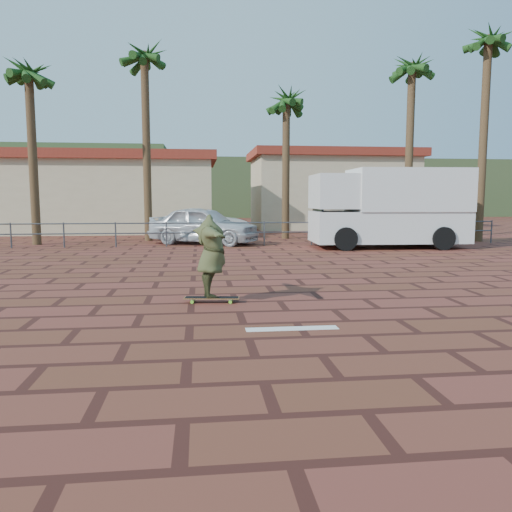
{
  "coord_description": "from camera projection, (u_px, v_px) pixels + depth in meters",
  "views": [
    {
      "loc": [
        -0.67,
        -8.41,
        1.95
      ],
      "look_at": [
        0.46,
        1.45,
        0.8
      ],
      "focal_mm": 35.0,
      "sensor_mm": 36.0,
      "label": 1
    }
  ],
  "objects": [
    {
      "name": "guardrail",
      "position": [
        216.0,
        230.0,
        20.37
      ],
      "size": [
        24.06,
        0.06,
        1.0
      ],
      "color": "#47494F",
      "rests_on": "ground"
    },
    {
      "name": "palm_left",
      "position": [
        144.0,
        62.0,
        22.15
      ],
      "size": [
        2.4,
        2.4,
        9.45
      ],
      "color": "brown",
      "rests_on": "ground"
    },
    {
      "name": "palm_right",
      "position": [
        412.0,
        73.0,
        22.56
      ],
      "size": [
        2.4,
        2.4,
        9.05
      ],
      "color": "brown",
      "rests_on": "ground"
    },
    {
      "name": "car_silver",
      "position": [
        204.0,
        225.0,
        21.29
      ],
      "size": [
        5.06,
        3.75,
        1.6
      ],
      "primitive_type": "imported",
      "rotation": [
        0.0,
        0.0,
        1.12
      ],
      "color": "silver",
      "rests_on": "ground"
    },
    {
      "name": "palm_center",
      "position": [
        286.0,
        104.0,
        23.56
      ],
      "size": [
        2.4,
        2.4,
        7.75
      ],
      "color": "brown",
      "rests_on": "ground"
    },
    {
      "name": "paint_stripe",
      "position": [
        292.0,
        329.0,
        7.5
      ],
      "size": [
        1.4,
        0.22,
        0.01
      ],
      "primitive_type": "cube",
      "color": "white",
      "rests_on": "ground"
    },
    {
      "name": "longboard",
      "position": [
        212.0,
        298.0,
        9.37
      ],
      "size": [
        1.06,
        0.36,
        0.1
      ],
      "rotation": [
        0.0,
        0.0,
        -0.13
      ],
      "color": "olive",
      "rests_on": "ground"
    },
    {
      "name": "street_sign",
      "position": [
        408.0,
        207.0,
        21.18
      ],
      "size": [
        0.45,
        0.2,
        2.29
      ],
      "rotation": [
        0.0,
        0.0,
        0.34
      ],
      "color": "gray",
      "rests_on": "ground"
    },
    {
      "name": "hill_back",
      "position": [
        23.0,
        181.0,
        60.94
      ],
      "size": [
        35.0,
        14.0,
        8.0
      ],
      "primitive_type": "cube",
      "color": "#384C28",
      "rests_on": "ground"
    },
    {
      "name": "palm_far_right",
      "position": [
        488.0,
        47.0,
        21.8
      ],
      "size": [
        2.4,
        2.4,
        10.05
      ],
      "color": "brown",
      "rests_on": "ground"
    },
    {
      "name": "building_east",
      "position": [
        331.0,
        189.0,
        32.89
      ],
      "size": [
        10.6,
        6.6,
        5.0
      ],
      "color": "beige",
      "rests_on": "ground"
    },
    {
      "name": "ground",
      "position": [
        239.0,
        312.0,
        8.6
      ],
      "size": [
        120.0,
        120.0,
        0.0
      ],
      "primitive_type": "plane",
      "color": "maroon",
      "rests_on": "ground"
    },
    {
      "name": "car_white",
      "position": [
        204.0,
        223.0,
        24.4
      ],
      "size": [
        4.53,
        1.92,
        1.45
      ],
      "primitive_type": "imported",
      "rotation": [
        0.0,
        0.0,
        1.66
      ],
      "color": "silver",
      "rests_on": "ground"
    },
    {
      "name": "palm_far_left",
      "position": [
        29.0,
        78.0,
        20.29
      ],
      "size": [
        2.4,
        2.4,
        8.25
      ],
      "color": "brown",
      "rests_on": "ground"
    },
    {
      "name": "skateboarder",
      "position": [
        211.0,
        256.0,
        9.28
      ],
      "size": [
        0.94,
        1.98,
        1.56
      ],
      "primitive_type": "imported",
      "rotation": [
        0.0,
        0.0,
        1.8
      ],
      "color": "#424726",
      "rests_on": "longboard"
    },
    {
      "name": "campervan",
      "position": [
        389.0,
        206.0,
        19.76
      ],
      "size": [
        6.06,
        2.81,
        3.09
      ],
      "rotation": [
        0.0,
        0.0,
        -0.04
      ],
      "color": "silver",
      "rests_on": "ground"
    },
    {
      "name": "hill_front",
      "position": [
        205.0,
        189.0,
        57.6
      ],
      "size": [
        70.0,
        18.0,
        6.0
      ],
      "primitive_type": "cube",
      "color": "#384C28",
      "rests_on": "ground"
    },
    {
      "name": "building_west",
      "position": [
        108.0,
        193.0,
        29.38
      ],
      "size": [
        12.6,
        7.6,
        4.5
      ],
      "color": "beige",
      "rests_on": "ground"
    }
  ]
}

